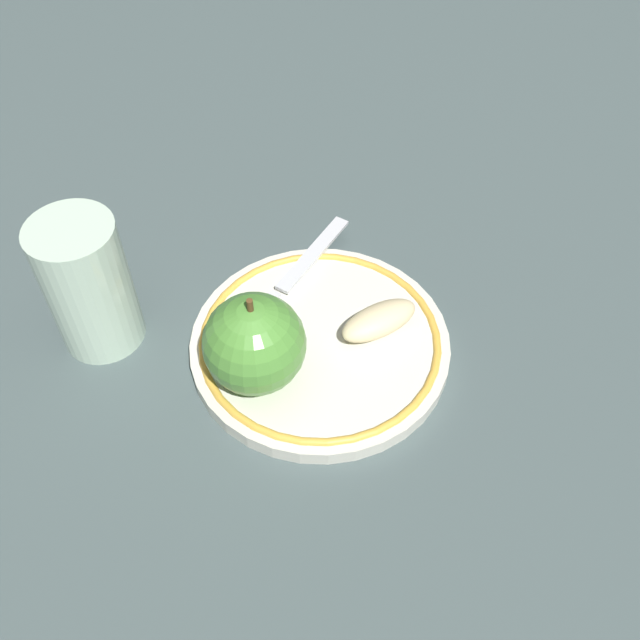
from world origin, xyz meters
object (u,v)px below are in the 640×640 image
object	(u,v)px
apple_red_whole	(254,344)
apple_slice_front	(383,324)
drinking_glass	(88,285)
plate	(320,344)
fork	(291,279)

from	to	relation	value
apple_red_whole	apple_slice_front	distance (m)	0.10
apple_slice_front	drinking_glass	xyz separation A→B (m)	(-0.16, 0.14, 0.03)
drinking_glass	plate	bearing A→B (deg)	-42.74
apple_slice_front	plate	bearing A→B (deg)	155.26
apple_slice_front	fork	world-z (taller)	apple_slice_front
apple_slice_front	apple_red_whole	bearing A→B (deg)	172.53
plate	apple_red_whole	world-z (taller)	apple_red_whole
apple_slice_front	drinking_glass	size ratio (longest dim) A/B	0.57
apple_red_whole	drinking_glass	bearing A→B (deg)	120.50
drinking_glass	apple_red_whole	bearing A→B (deg)	-59.50
plate	drinking_glass	distance (m)	0.17
apple_red_whole	drinking_glass	xyz separation A→B (m)	(-0.07, 0.11, 0.00)
plate	apple_red_whole	bearing A→B (deg)	-179.66
fork	drinking_glass	world-z (taller)	drinking_glass
plate	fork	size ratio (longest dim) A/B	1.16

